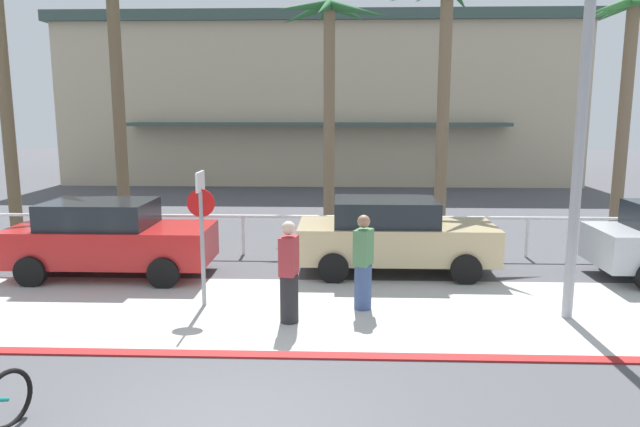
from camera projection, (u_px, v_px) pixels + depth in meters
name	position (u px, v px, depth m)	size (l,w,h in m)	color
ground_plane	(295.00, 242.00, 16.62)	(80.00, 80.00, 0.00)	#4C4C51
sidewalk_strip	(270.00, 311.00, 10.91)	(44.00, 4.00, 0.02)	beige
curb_paint	(254.00, 355.00, 8.94)	(44.00, 0.24, 0.03)	maroon
building_backdrop	(322.00, 101.00, 33.33)	(25.85, 12.84, 8.22)	#BCAD8E
rail_fence	(290.00, 223.00, 15.00)	(21.62, 0.08, 1.04)	white
stop_sign_bike_lane	(201.00, 219.00, 10.92)	(0.52, 0.56, 2.56)	gray
streetlight_curb	(591.00, 72.00, 9.58)	(0.24, 2.54, 7.50)	#9EA0A5
palm_tree_2	(113.00, 31.00, 16.98)	(3.07, 3.67, 7.82)	brown
palm_tree_3	(330.00, 55.00, 18.60)	(3.55, 3.36, 7.04)	#756047
palm_tree_4	(445.00, 48.00, 16.82)	(3.25, 3.36, 7.35)	#756047
palm_tree_5	(629.00, 58.00, 17.06)	(3.19, 3.19, 6.88)	#756047
car_red_1	(109.00, 238.00, 13.11)	(4.40, 2.02, 1.69)	red
car_tan_2	(393.00, 235.00, 13.38)	(4.40, 2.02, 1.69)	tan
pedestrian_0	(289.00, 276.00, 10.17)	(0.38, 0.44, 1.81)	#232326
pedestrian_1	(363.00, 266.00, 10.86)	(0.42, 0.47, 1.79)	#384C7A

